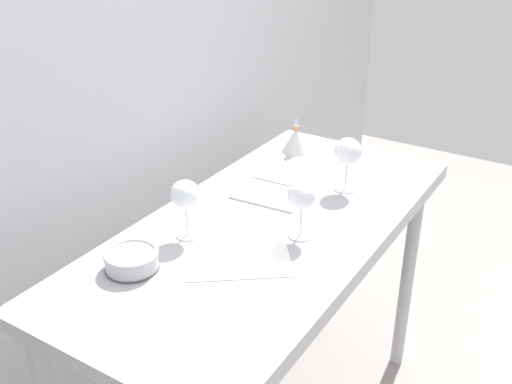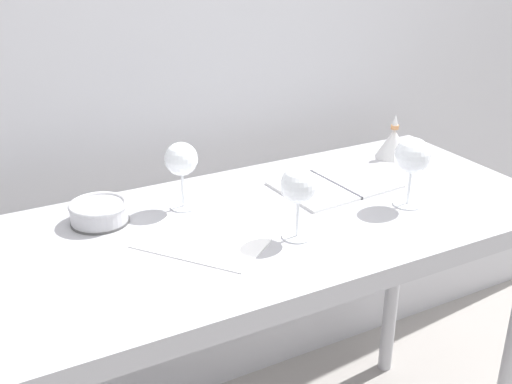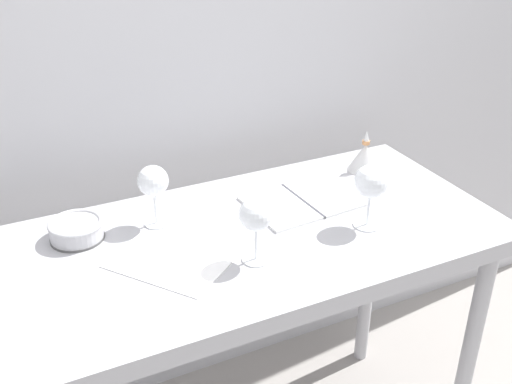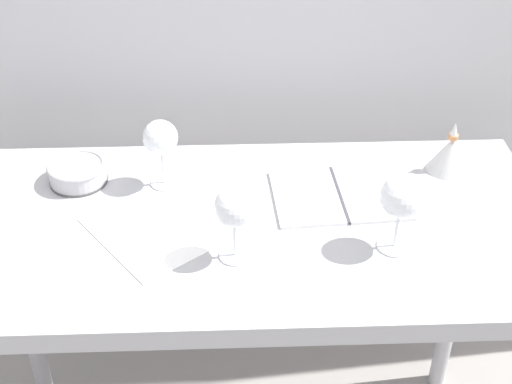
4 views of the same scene
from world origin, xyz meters
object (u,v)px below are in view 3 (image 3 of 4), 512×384
at_px(wine_glass_far_left, 153,183).
at_px(tasting_sheet_upper, 167,264).
at_px(wine_glass_near_right, 371,183).
at_px(decanter_funnel, 365,157).
at_px(open_notebook, 302,201).
at_px(tasting_bowl, 76,229).
at_px(wine_glass_near_center, 256,217).

height_order(wine_glass_far_left, tasting_sheet_upper, wine_glass_far_left).
distance_m(wine_glass_far_left, wine_glass_near_right, 0.57).
xyz_separation_m(wine_glass_near_right, decanter_funnel, (0.19, 0.29, -0.08)).
bearing_deg(open_notebook, wine_glass_far_left, 167.01).
height_order(wine_glass_far_left, wine_glass_near_right, wine_glass_near_right).
relative_size(wine_glass_far_left, open_notebook, 0.53).
bearing_deg(decanter_funnel, open_notebook, -160.07).
distance_m(open_notebook, tasting_bowl, 0.63).
bearing_deg(tasting_sheet_upper, wine_glass_far_left, 42.11).
bearing_deg(open_notebook, tasting_sheet_upper, -168.13).
distance_m(tasting_sheet_upper, tasting_bowl, 0.27).
relative_size(wine_glass_near_center, wine_glass_far_left, 0.99).
bearing_deg(wine_glass_near_right, tasting_sheet_upper, 173.71).
bearing_deg(wine_glass_far_left, tasting_bowl, 175.12).
xyz_separation_m(tasting_sheet_upper, tasting_bowl, (-0.17, 0.21, 0.03)).
height_order(open_notebook, decanter_funnel, decanter_funnel).
xyz_separation_m(wine_glass_near_center, decanter_funnel, (0.53, 0.31, -0.08)).
relative_size(open_notebook, decanter_funnel, 2.41).
xyz_separation_m(wine_glass_near_right, open_notebook, (-0.09, 0.19, -0.12)).
relative_size(wine_glass_far_left, tasting_sheet_upper, 0.62).
bearing_deg(open_notebook, wine_glass_near_right, -67.36).
xyz_separation_m(wine_glass_near_center, wine_glass_near_right, (0.34, 0.02, 0.00)).
distance_m(tasting_bowl, decanter_funnel, 0.90).
height_order(tasting_sheet_upper, tasting_bowl, tasting_bowl).
xyz_separation_m(tasting_sheet_upper, decanter_funnel, (0.73, 0.23, 0.04)).
height_order(wine_glass_far_left, tasting_bowl, wine_glass_far_left).
bearing_deg(wine_glass_near_right, open_notebook, 116.52).
distance_m(wine_glass_near_right, decanter_funnel, 0.35).
xyz_separation_m(wine_glass_far_left, wine_glass_near_right, (0.51, -0.25, 0.00)).
bearing_deg(decanter_funnel, tasting_sheet_upper, -162.61).
relative_size(wine_glass_near_right, tasting_sheet_upper, 0.64).
relative_size(wine_glass_near_center, tasting_bowl, 1.21).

